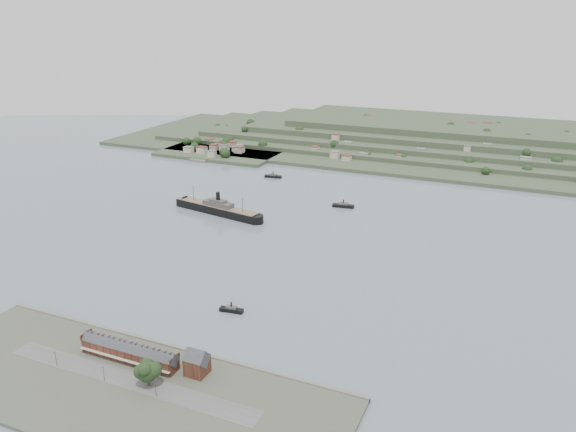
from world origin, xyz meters
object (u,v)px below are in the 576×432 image
at_px(steamship, 215,208).
at_px(tugboat, 231,309).
at_px(terrace_row, 129,352).
at_px(gabled_building, 197,363).
at_px(fig_tree, 147,371).

bearing_deg(steamship, tugboat, -56.18).
bearing_deg(terrace_row, gabled_building, 6.12).
bearing_deg(gabled_building, fig_tree, -130.98).
relative_size(tugboat, fig_tree, 1.07).
distance_m(gabled_building, tugboat, 65.32).
distance_m(steamship, fig_tree, 252.85).
height_order(steamship, tugboat, steamship).
bearing_deg(tugboat, gabled_building, -75.50).
height_order(terrace_row, fig_tree, fig_tree).
xyz_separation_m(steamship, fig_tree, (101.64, -231.44, 6.03)).
bearing_deg(fig_tree, tugboat, 90.51).
distance_m(steamship, tugboat, 181.33).
distance_m(terrace_row, gabled_building, 37.74).
relative_size(terrace_row, fig_tree, 3.99).
bearing_deg(tugboat, fig_tree, -89.49).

